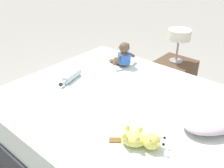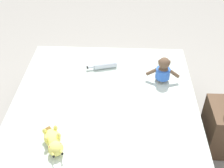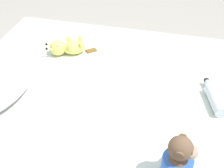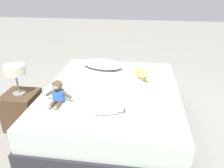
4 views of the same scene
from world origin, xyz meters
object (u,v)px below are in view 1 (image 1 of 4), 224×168
object	(u,v)px
plush_yellow_creature	(141,139)
bed	(123,129)
bedside_lamp	(179,36)
glass_bottle	(72,76)
plush_monkey	(123,56)
nightstand	(173,80)
pillow	(216,114)

from	to	relation	value
plush_yellow_creature	bed	bearing A→B (deg)	-129.35
bedside_lamp	glass_bottle	bearing A→B (deg)	-20.67
plush_monkey	glass_bottle	xyz separation A→B (m)	(0.51, -0.15, -0.07)
nightstand	bedside_lamp	world-z (taller)	bedside_lamp
glass_bottle	bedside_lamp	bearing A→B (deg)	159.33
bed	nightstand	size ratio (longest dim) A/B	4.19
bed	glass_bottle	bearing A→B (deg)	-86.87
plush_yellow_creature	glass_bottle	world-z (taller)	plush_yellow_creature
bed	plush_monkey	xyz separation A→B (m)	(-0.48, -0.39, 0.36)
glass_bottle	pillow	bearing A→B (deg)	101.92
plush_yellow_creature	plush_monkey	bearing A→B (deg)	-135.80
plush_yellow_creature	nightstand	world-z (taller)	plush_yellow_creature
plush_monkey	glass_bottle	size ratio (longest dim) A/B	1.04
plush_monkey	nightstand	world-z (taller)	plush_monkey
bedside_lamp	plush_monkey	bearing A→B (deg)	-24.01
plush_monkey	plush_yellow_creature	world-z (taller)	plush_monkey
pillow	nightstand	size ratio (longest dim) A/B	1.43
pillow	plush_yellow_creature	xyz separation A→B (m)	(0.52, -0.23, -0.01)
pillow	plush_yellow_creature	bearing A→B (deg)	-24.05
plush_monkey	nightstand	xyz separation A→B (m)	(-0.57, 0.26, -0.39)
bed	plush_yellow_creature	bearing A→B (deg)	50.65
plush_yellow_creature	pillow	bearing A→B (deg)	155.95
plush_monkey	glass_bottle	distance (m)	0.54
pillow	plush_monkey	bearing A→B (deg)	-105.01
nightstand	glass_bottle	bearing A→B (deg)	-20.67
plush_yellow_creature	glass_bottle	size ratio (longest dim) A/B	1.14
bed	bedside_lamp	bearing A→B (deg)	-172.67
bed	plush_yellow_creature	size ratio (longest dim) A/B	5.81
bed	nightstand	world-z (taller)	bed
plush_monkey	bedside_lamp	size ratio (longest dim) A/B	0.83
plush_monkey	bedside_lamp	xyz separation A→B (m)	(-0.57, 0.26, 0.10)
pillow	glass_bottle	bearing A→B (deg)	-78.08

